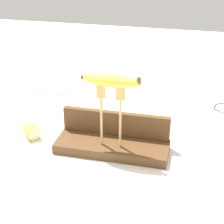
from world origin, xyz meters
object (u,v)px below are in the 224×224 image
Objects in this scene: banana_chunk_near at (31,131)px; fork_stand_center at (111,111)px; banana_raised_center at (111,80)px; fork_fallen_far at (52,93)px.

fork_stand_center is at bearing -7.13° from banana_chunk_near.
banana_chunk_near is at bearing 172.86° from banana_raised_center.
banana_raised_center is at bearing -7.14° from banana_chunk_near.
banana_raised_center reaches higher than banana_chunk_near.
fork_stand_center is 0.29m from banana_chunk_near.
fork_stand_center reaches higher than banana_chunk_near.
banana_chunk_near is (-0.26, 0.03, -0.21)m from banana_raised_center.
banana_chunk_near reaches higher than fork_fallen_far.
fork_fallen_far is (-0.33, 0.36, -0.23)m from banana_raised_center.
fork_stand_center is 0.09m from banana_raised_center.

